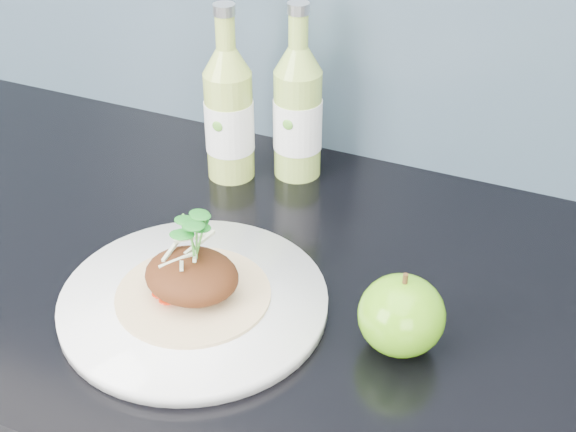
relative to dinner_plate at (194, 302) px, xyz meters
name	(u,v)px	position (x,y,z in m)	size (l,w,h in m)	color
dinner_plate	(194,302)	(0.00, 0.00, 0.00)	(0.33, 0.33, 0.02)	white
pork_taco	(192,274)	(0.00, 0.00, 0.04)	(0.16, 0.16, 0.10)	tan
green_apple	(401,315)	(0.21, 0.03, 0.03)	(0.11, 0.11, 0.09)	#439910
cider_bottle_left	(229,114)	(-0.09, 0.26, 0.08)	(0.07, 0.07, 0.23)	#A4BD4E
cider_bottle_right	(298,113)	(-0.01, 0.30, 0.08)	(0.08, 0.08, 0.23)	#99BA4D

